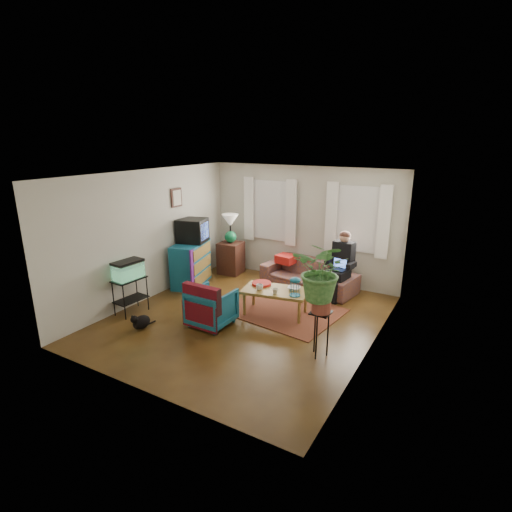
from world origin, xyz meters
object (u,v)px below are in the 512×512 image
Objects in this scene: side_table at (231,258)px; aquarium_stand at (131,296)px; coffee_table at (275,302)px; dresser at (191,264)px; armchair at (212,305)px; plant_stand at (320,334)px; sofa at (309,270)px.

side_table is 2.89m from aquarium_stand.
dresser is at bearing 158.42° from coffee_table.
armchair reaches higher than plant_stand.
coffee_table is at bearing 142.11° from plant_stand.
sofa is at bearing 54.65° from aquarium_stand.
armchair is at bearing -56.68° from dresser.
sofa is at bearing 79.88° from coffee_table.
armchair is at bearing 16.99° from aquarium_stand.
plant_stand reaches higher than aquarium_stand.
side_table is 2.57m from coffee_table.
armchair is 1.22m from coffee_table.
sofa is 1.76× the size of coffee_table.
aquarium_stand is at bearing -105.57° from dresser.
side_table is at bearing 131.99° from coffee_table.
plant_stand is at bearing 179.67° from armchair.
dresser reaches higher than plant_stand.
aquarium_stand is at bearing -120.35° from sofa.
plant_stand is (2.03, -0.05, -0.00)m from armchair.
coffee_table is (0.00, -1.59, -0.16)m from sofa.
aquarium_stand is (-0.01, -1.77, -0.14)m from dresser.
armchair reaches higher than coffee_table.
aquarium_stand is 3.65m from plant_stand.
dresser reaches higher than sofa.
dresser reaches higher than armchair.
sofa is 2.02m from side_table.
side_table is at bearing 87.15° from aquarium_stand.
dresser is (-0.34, -1.10, 0.10)m from side_table.
side_table is at bearing 57.52° from dresser.
aquarium_stand is 0.57× the size of coffee_table.
armchair is (1.25, -2.50, -0.02)m from side_table.
armchair is at bearing 178.62° from plant_stand.
sofa is 1.96× the size of dresser.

